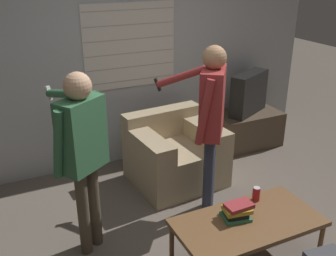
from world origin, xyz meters
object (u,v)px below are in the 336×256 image
object	(u,v)px
armchair_beige	(174,154)
coffee_table	(248,224)
person_left_standing	(82,144)
soda_can	(256,194)
book_stack	(237,211)
spare_remote	(238,209)
person_right_standing	(211,112)
tv	(249,93)

from	to	relation	value
armchair_beige	coffee_table	distance (m)	1.48
person_left_standing	soda_can	bearing A→B (deg)	-55.32
book_stack	soda_can	bearing A→B (deg)	25.92
coffee_table	spare_remote	distance (m)	0.16
armchair_beige	person_right_standing	distance (m)	1.01
coffee_table	person_right_standing	xyz separation A→B (m)	(0.09, 0.79, 0.68)
person_right_standing	armchair_beige	bearing A→B (deg)	38.70
person_left_standing	soda_can	world-z (taller)	person_left_standing
person_left_standing	soda_can	size ratio (longest dim) A/B	12.64
coffee_table	soda_can	size ratio (longest dim) A/B	9.46
book_stack	person_right_standing	bearing A→B (deg)	77.41
coffee_table	person_right_standing	size ratio (longest dim) A/B	0.71
soda_can	tv	bearing A→B (deg)	56.21
tv	person_left_standing	bearing A→B (deg)	-1.39
soda_can	spare_remote	distance (m)	0.24
book_stack	coffee_table	bearing A→B (deg)	-46.25
armchair_beige	soda_can	xyz separation A→B (m)	(0.17, -1.26, 0.16)
person_right_standing	spare_remote	world-z (taller)	person_right_standing
soda_can	book_stack	bearing A→B (deg)	-154.08
armchair_beige	soda_can	distance (m)	1.28
person_left_standing	spare_remote	world-z (taller)	person_left_standing
coffee_table	soda_can	distance (m)	0.33
tv	book_stack	bearing A→B (deg)	25.75
person_left_standing	armchair_beige	bearing A→B (deg)	-2.04
coffee_table	soda_can	xyz separation A→B (m)	(0.23, 0.22, 0.10)
person_left_standing	person_right_standing	distance (m)	1.21
person_right_standing	spare_remote	xyz separation A→B (m)	(-0.09, -0.64, -0.63)
person_left_standing	spare_remote	xyz separation A→B (m)	(1.12, -0.60, -0.57)
coffee_table	armchair_beige	bearing A→B (deg)	87.46
coffee_table	book_stack	world-z (taller)	book_stack
book_stack	spare_remote	distance (m)	0.12
person_right_standing	spare_remote	bearing A→B (deg)	-151.79
spare_remote	person_right_standing	bearing A→B (deg)	77.46
armchair_beige	person_left_standing	bearing A→B (deg)	27.07
coffee_table	person_right_standing	distance (m)	1.05
tv	soda_can	distance (m)	2.04
person_right_standing	soda_can	bearing A→B (deg)	-130.06
soda_can	spare_remote	world-z (taller)	soda_can
tv	book_stack	size ratio (longest dim) A/B	2.68
soda_can	coffee_table	bearing A→B (deg)	-136.96
person_left_standing	person_right_standing	size ratio (longest dim) A/B	0.95
coffee_table	tv	size ratio (longest dim) A/B	1.76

